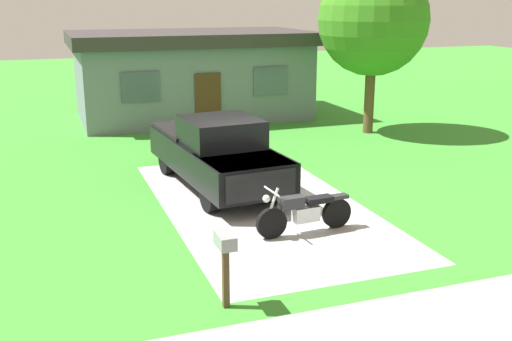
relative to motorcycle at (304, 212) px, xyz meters
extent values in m
plane|color=#3B912F|center=(-0.24, 1.98, -0.47)|extent=(80.00, 80.00, 0.00)
cube|color=#ADADAD|center=(-0.24, 1.98, -0.47)|extent=(4.54, 8.85, 0.01)
cube|color=#B6B6B1|center=(-0.24, -4.02, -0.47)|extent=(36.00, 1.80, 0.01)
cylinder|color=black|center=(-0.76, -0.05, -0.14)|extent=(0.67, 0.17, 0.66)
cylinder|color=black|center=(0.79, 0.06, -0.14)|extent=(0.67, 0.17, 0.66)
cube|color=silver|center=(0.04, 0.00, -0.05)|extent=(0.58, 0.30, 0.32)
cube|color=#28282D|center=(-0.31, -0.02, 0.25)|extent=(0.54, 0.30, 0.24)
cube|color=black|center=(0.34, 0.02, 0.23)|extent=(0.62, 0.32, 0.12)
cube|color=#28282D|center=(0.79, 0.06, 0.23)|extent=(0.49, 0.23, 0.08)
cylinder|color=silver|center=(-0.76, -0.05, 0.23)|extent=(0.33, 0.08, 0.77)
cylinder|color=silver|center=(-0.76, -0.05, 0.55)|extent=(0.09, 0.70, 0.04)
sphere|color=silver|center=(-0.88, -0.06, 0.41)|extent=(0.16, 0.16, 0.16)
cylinder|color=black|center=(0.14, 2.11, -0.05)|extent=(0.37, 0.86, 0.84)
cylinder|color=black|center=(-1.49, 1.97, -0.05)|extent=(0.37, 0.86, 0.84)
cylinder|color=black|center=(-0.16, 5.60, -0.05)|extent=(0.37, 0.86, 0.84)
cylinder|color=black|center=(-1.79, 5.46, -0.05)|extent=(0.37, 0.86, 0.84)
cube|color=black|center=(-0.83, 3.84, 0.33)|extent=(2.47, 5.75, 0.80)
cube|color=black|center=(-0.67, 1.99, 0.63)|extent=(2.06, 2.06, 0.20)
cube|color=black|center=(-0.80, 3.44, 1.08)|extent=(1.96, 2.05, 0.70)
cube|color=#3F4C56|center=(-0.73, 2.64, 0.98)|extent=(1.71, 0.31, 0.60)
cube|color=black|center=(-0.96, 5.38, 0.58)|extent=(2.10, 2.55, 0.50)
cube|color=black|center=(-0.59, 1.07, 0.33)|extent=(1.70, 0.25, 0.64)
cube|color=#4C3823|center=(-2.49, -2.53, 0.08)|extent=(0.10, 0.10, 1.10)
cube|color=gray|center=(-2.49, -2.53, 0.68)|extent=(0.26, 0.48, 0.22)
cylinder|color=brown|center=(6.31, 8.41, 0.87)|extent=(0.36, 0.36, 2.68)
sphere|color=#3B811E|center=(6.31, 8.41, 3.58)|extent=(3.93, 3.93, 3.93)
cube|color=slate|center=(0.95, 13.62, 1.03)|extent=(9.00, 5.00, 3.00)
cube|color=#383333|center=(0.95, 13.62, 2.78)|extent=(9.60, 5.60, 0.50)
cube|color=#4C2D19|center=(0.95, 11.09, 0.58)|extent=(1.00, 0.08, 2.10)
cube|color=#4C5966|center=(-1.57, 11.09, 1.23)|extent=(1.40, 0.06, 1.10)
cube|color=#4C5966|center=(3.47, 11.09, 1.23)|extent=(1.40, 0.06, 1.10)
camera|label=1|loc=(-5.01, -11.05, 4.33)|focal=42.79mm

